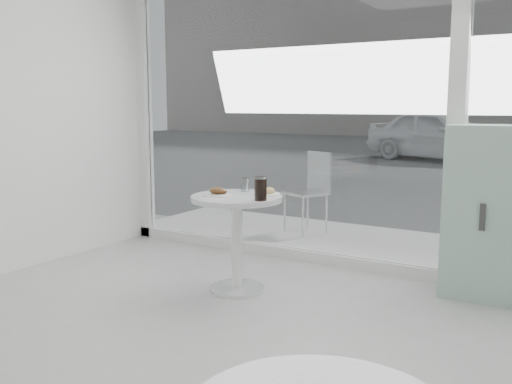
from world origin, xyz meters
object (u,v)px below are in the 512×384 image
Objects in this scene: main_table at (237,223)px; mint_cabinet at (488,213)px; plate_donut at (266,192)px; water_tumbler_a at (245,185)px; car_white at (440,135)px; water_tumbler_b at (259,186)px; plate_fritter at (218,193)px; cola_glass at (261,189)px; patio_chair at (311,187)px.

main_table is 1.92m from mint_cabinet.
plate_donut is 0.26m from water_tumbler_a.
plate_donut is (1.49, -11.54, 0.11)m from car_white.
water_tumbler_a is 0.99× the size of water_tumbler_b.
plate_fritter is 0.38m from water_tumbler_b.
main_table is 0.37m from water_tumbler_a.
mint_cabinet is 1.90m from water_tumbler_a.
water_tumbler_a is at bearing 164.21° from plate_donut.
plate_donut is 2.06× the size of water_tumbler_a.
car_white reaches higher than main_table.
main_table is 11.79m from car_white.
water_tumbler_b is at bearing 144.95° from plate_donut.
plate_donut is at bearing -15.79° from water_tumbler_a.
plate_fritter is (1.20, -11.80, 0.12)m from car_white.
mint_cabinet reaches higher than water_tumbler_b.
water_tumbler_a is 0.61× the size of cola_glass.
patio_chair is 4.07× the size of plate_donut.
main_table is at bearing -135.31° from plate_donut.
water_tumbler_b reaches higher than plate_fritter.
mint_cabinet is (1.71, 0.88, 0.11)m from main_table.
patio_chair is 8.30× the size of water_tumbler_b.
car_white is at bearing 96.80° from water_tumbler_b.
car_white is 11.91m from cola_glass.
mint_cabinet reaches higher than patio_chair.
water_tumbler_a is (-0.08, 0.24, 0.27)m from main_table.
car_white reaches higher than plate_fritter.
main_table is 2.06m from patio_chair.
water_tumbler_b is 0.61× the size of cola_glass.
car_white is 11.54m from water_tumbler_b.
cola_glass is at bearing -148.42° from mint_cabinet.
patio_chair is at bearing 102.60° from water_tumbler_b.
main_table is 0.42m from cola_glass.
mint_cabinet is 0.33× the size of car_white.
plate_fritter is 1.25× the size of cola_glass.
main_table is at bearing 161.84° from cola_glass.
plate_fritter is (-1.82, -0.96, 0.13)m from mint_cabinet.
car_white is 11.64m from plate_donut.
cola_glass is at bearing -68.46° from plate_donut.
cola_glass is at bearing -57.00° from water_tumbler_b.
plate_fritter is at bearing -138.59° from plate_donut.
mint_cabinet is at bearing 34.04° from cola_glass.
patio_chair reaches higher than plate_fritter.
car_white is (-3.02, 10.83, 0.01)m from mint_cabinet.
mint_cabinet is 12.16× the size of water_tumbler_b.
cola_glass reaches higher than water_tumbler_b.
mint_cabinet reaches higher than water_tumbler_a.
patio_chair is at bearing 96.22° from plate_fritter.
car_white is at bearing 97.34° from plate_donut.
main_table is at bearing -71.94° from water_tumbler_a.
water_tumbler_a is at bearing 83.10° from plate_fritter.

